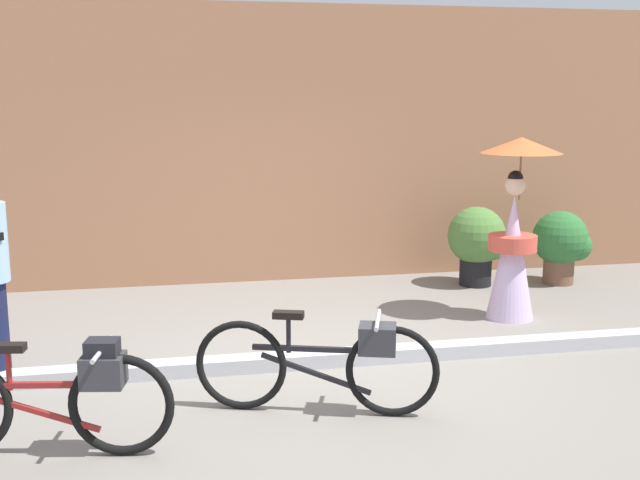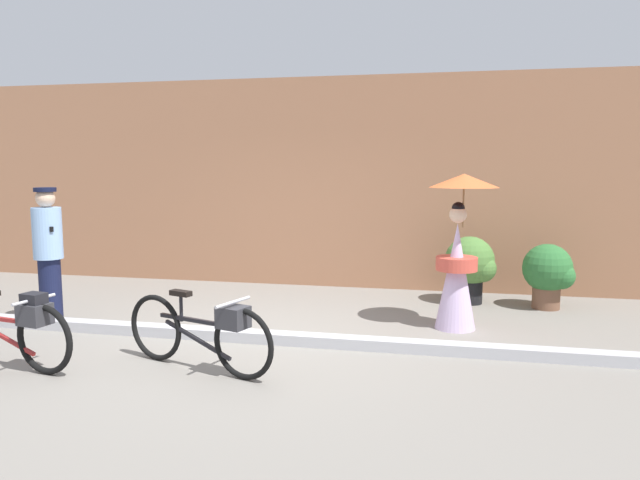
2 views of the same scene
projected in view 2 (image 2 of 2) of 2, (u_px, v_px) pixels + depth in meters
The scene contains 9 objects.
ground_plane at pixel (256, 342), 6.58m from camera, with size 30.00×30.00×0.00m, color gray.
building_wall at pixel (319, 183), 9.63m from camera, with size 14.00×0.40×3.33m, color #9E6B4C.
sidewalk_curb at pixel (256, 336), 6.57m from camera, with size 14.00×0.20×0.12m, color #B2B2B7.
bicycle_near_officer at pixel (204, 331), 5.60m from camera, with size 1.69×0.67×0.75m.
bicycle_far_side at pixel (11, 328), 5.66m from camera, with size 1.67×0.49×0.77m.
person_officer at pixel (48, 253), 7.15m from camera, with size 0.34×0.34×1.69m.
person_with_parasol at pixel (458, 251), 7.01m from camera, with size 0.81×0.81×1.85m.
potted_plant_by_door at pixel (549, 272), 8.04m from camera, with size 0.68×0.66×0.89m.
potted_plant_small at pixel (471, 265), 8.36m from camera, with size 0.71×0.70×0.96m.
Camera 2 is at (2.03, -6.10, 1.94)m, focal length 33.23 mm.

